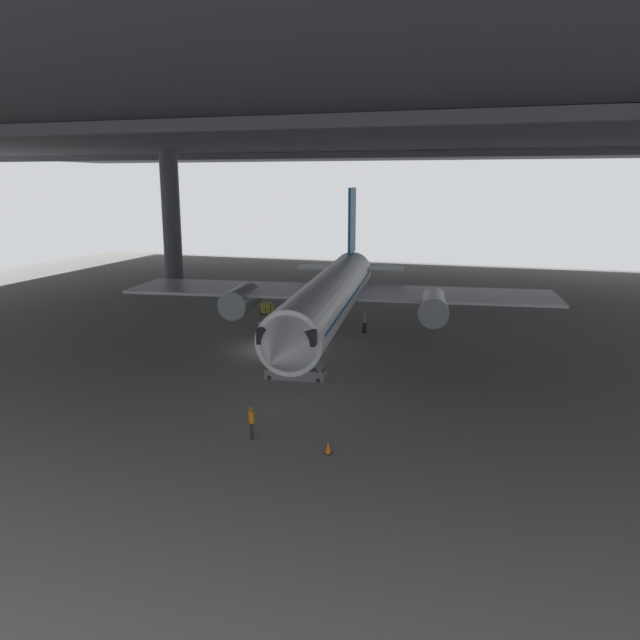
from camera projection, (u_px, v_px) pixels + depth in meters
The scene contains 8 objects.
ground_plane at pixel (277, 349), 47.49m from camera, with size 110.00×110.00×0.00m, color gray.
hangar_structure at pixel (326, 137), 56.66m from camera, with size 121.00×99.00×17.39m.
airplane_main at pixel (331, 296), 50.08m from camera, with size 37.99×39.11×12.13m.
boarding_stairs at pixel (295, 367), 40.44m from camera, with size 4.47×1.96×4.80m.
crew_worker_near_nose at pixel (251, 420), 30.72m from camera, with size 0.37×0.49×1.76m.
crew_worker_by_stairs at pixel (271, 353), 42.87m from camera, with size 0.48×0.38×1.71m.
traffic_cone_orange at pixel (328, 448), 29.21m from camera, with size 0.36×0.36×0.60m.
baggage_tug at pixel (267, 307), 60.58m from camera, with size 2.00×2.50×0.90m.
Camera 1 is at (16.54, -42.85, 12.72)m, focal length 34.33 mm.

